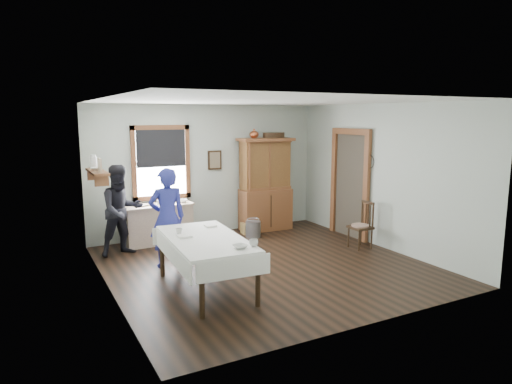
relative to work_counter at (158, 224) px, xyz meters
The scene contains 20 objects.
room 2.66m from the work_counter, 61.30° to the right, with size 5.01×5.01×2.70m.
window 1.29m from the work_counter, 56.91° to the left, with size 1.18×0.07×1.48m.
doorway 3.95m from the work_counter, 19.94° to the right, with size 0.09×1.14×2.22m.
wall_shelf 1.79m from the work_counter, 151.75° to the right, with size 0.24×1.00×0.44m.
framed_picture 1.80m from the work_counter, 12.12° to the left, with size 0.30×0.04×0.40m, color #362212.
rug_beater 4.30m from the work_counter, 27.22° to the right, with size 0.27×0.27×0.01m, color black.
work_counter is the anchor object (origin of this frame).
china_hutch 2.47m from the work_counter, ahead, with size 1.17×0.56×2.00m, color brown.
dining_table 2.74m from the work_counter, 91.82° to the right, with size 1.02×1.94×0.78m, color white.
spindle_chair 3.89m from the work_counter, 33.03° to the right, with size 0.41×0.41×0.89m, color #362212.
pail 1.92m from the work_counter, 14.31° to the right, with size 0.31×0.31×0.33m, color gray.
wicker_basket 1.97m from the work_counter, ahead, with size 0.37×0.26×0.22m, color #A4884A.
woman_blue 1.52m from the work_counter, 99.59° to the right, with size 0.56×0.37×1.52m, color navy.
figure_dark 0.96m from the work_counter, 150.06° to the right, with size 0.73×0.57×1.50m, color black.
table_cup_a 3.49m from the work_counter, 84.84° to the right, with size 0.12×0.12×0.09m, color silver.
table_cup_b 2.46m from the work_counter, 98.47° to the right, with size 0.10×0.10×0.09m, color silver.
table_bowl 3.47m from the work_counter, 88.07° to the right, with size 0.21×0.21×0.05m, color silver.
counter_book 0.57m from the work_counter, behind, with size 0.18×0.24×0.02m, color #7A6B51.
counter_bowl 0.65m from the work_counter, ahead, with size 0.20×0.20×0.06m, color silver.
shelf_bowl 1.80m from the work_counter, 152.21° to the right, with size 0.22×0.22×0.05m, color silver.
Camera 1 is at (-3.55, -6.40, 2.46)m, focal length 32.00 mm.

